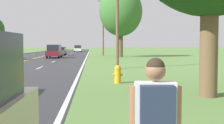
# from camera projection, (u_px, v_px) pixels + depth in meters

# --- Properties ---
(hitchhiker_person) EXTENTS (0.59, 0.44, 1.73)m
(hitchhiker_person) POSITION_uv_depth(u_px,v_px,m) (156.00, 119.00, 3.43)
(hitchhiker_person) COLOR navy
(hitchhiker_person) RESTS_ON ground
(fire_hydrant) EXTENTS (0.48, 0.32, 0.88)m
(fire_hydrant) POSITION_uv_depth(u_px,v_px,m) (118.00, 74.00, 15.05)
(fire_hydrant) COLOR gold
(fire_hydrant) RESTS_ON ground
(utility_pole_midground) EXTENTS (1.80, 0.24, 7.50)m
(utility_pole_midground) POSITION_uv_depth(u_px,v_px,m) (117.00, 18.00, 24.01)
(utility_pole_midground) COLOR brown
(utility_pole_midground) RESTS_ON ground
(utility_pole_far) EXTENTS (1.80, 0.24, 9.67)m
(utility_pole_far) POSITION_uv_depth(u_px,v_px,m) (103.00, 26.00, 51.90)
(utility_pole_far) COLOR brown
(utility_pole_far) RESTS_ON ground
(tree_left_verge) EXTENTS (6.41, 6.41, 10.50)m
(tree_left_verge) POSITION_uv_depth(u_px,v_px,m) (121.00, 12.00, 46.51)
(tree_left_verge) COLOR brown
(tree_left_verge) RESTS_ON ground
(car_red_van_mid_near) EXTENTS (1.87, 4.09, 1.68)m
(car_red_van_mid_near) POSITION_uv_depth(u_px,v_px,m) (9.00, 53.00, 37.69)
(car_red_van_mid_near) COLOR black
(car_red_van_mid_near) RESTS_ON ground
(car_maroon_suv_mid_far) EXTENTS (1.92, 4.36, 1.85)m
(car_maroon_suv_mid_far) POSITION_uv_depth(u_px,v_px,m) (54.00, 51.00, 43.28)
(car_maroon_suv_mid_far) COLOR black
(car_maroon_suv_mid_far) RESTS_ON ground
(car_dark_grey_hatchback_receding) EXTENTS (1.91, 4.28, 1.43)m
(car_dark_grey_hatchback_receding) POSITION_uv_depth(u_px,v_px,m) (60.00, 51.00, 54.19)
(car_dark_grey_hatchback_receding) COLOR black
(car_dark_grey_hatchback_receding) RESTS_ON ground
(car_white_van_distant) EXTENTS (1.81, 4.26, 1.68)m
(car_white_van_distant) POSITION_uv_depth(u_px,v_px,m) (78.00, 48.00, 77.92)
(car_white_van_distant) COLOR black
(car_white_van_distant) RESTS_ON ground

